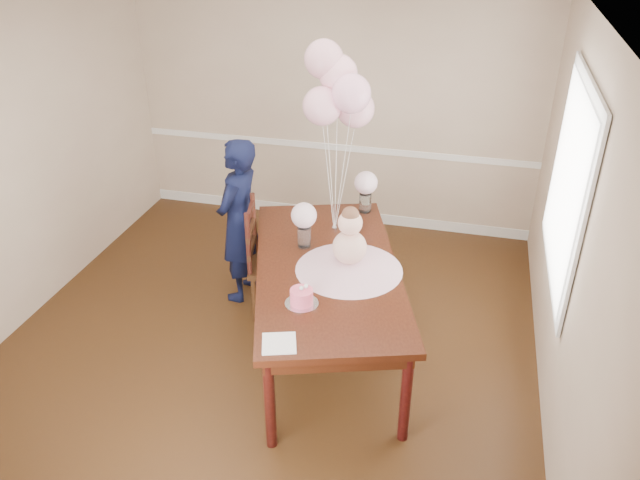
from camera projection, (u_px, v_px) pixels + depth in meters
The scene contains 51 objects.
floor at pixel (267, 346), 5.37m from camera, with size 4.50×5.00×0.00m, color black.
ceiling at pixel (249, 19), 4.05m from camera, with size 4.50×5.00×0.02m, color white.
wall_back at pixel (334, 108), 6.83m from camera, with size 4.50×0.02×2.70m, color tan.
wall_front at pixel (63, 461), 2.60m from camera, with size 4.50×0.02×2.70m, color tan.
wall_left at pixel (4, 176), 5.19m from camera, with size 0.02×5.00×2.70m, color tan.
wall_right at pixel (573, 241), 4.23m from camera, with size 0.02×5.00×2.70m, color tan.
chair_rail_trim at pixel (333, 147), 7.04m from camera, with size 4.50×0.02×0.07m, color white.
baseboard_trim at pixel (333, 213), 7.45m from camera, with size 4.50×0.02×0.12m, color white.
window_frame at pixel (569, 184), 4.56m from camera, with size 0.02×1.66×1.56m, color white.
window_blinds at pixel (566, 184), 4.56m from camera, with size 0.01×1.50×1.40m, color white.
dining_table_top at pixel (327, 269), 4.94m from camera, with size 1.11×2.22×0.06m, color black.
table_apron at pixel (327, 278), 4.98m from camera, with size 1.00×2.11×0.11m, color black.
table_leg_fl at pixel (270, 403), 4.23m from camera, with size 0.08×0.08×0.78m, color black.
table_leg_fr at pixel (406, 397), 4.28m from camera, with size 0.08×0.08×0.78m, color black.
table_leg_bl at pixel (271, 252), 6.01m from camera, with size 0.08×0.08×0.78m, color black.
table_leg_br at pixel (367, 248), 6.06m from camera, with size 0.08×0.08×0.78m, color black.
baby_skirt at pixel (349, 263), 4.86m from camera, with size 0.84×0.84×0.11m, color #E1A6BB.
baby_torso at pixel (349, 247), 4.79m from camera, with size 0.27×0.27×0.27m, color pink.
baby_head at pixel (350, 223), 4.69m from camera, with size 0.19×0.19×0.19m, color beige.
baby_hair at pixel (350, 215), 4.65m from camera, with size 0.13×0.13×0.13m, color brown.
cake_platter at pixel (302, 303), 4.48m from camera, with size 0.24×0.24×0.01m, color silver.
birthday_cake at pixel (302, 296), 4.45m from camera, with size 0.17×0.17×0.11m, color #F84E73.
cake_flower_a at pixel (301, 288), 4.41m from camera, with size 0.03×0.03×0.03m, color silver.
cake_flower_b at pixel (306, 286), 4.43m from camera, with size 0.03×0.03×0.03m, color white.
rose_vase_near at pixel (304, 237), 5.16m from camera, with size 0.11×0.11×0.18m, color silver.
roses_near at pixel (304, 215), 5.07m from camera, with size 0.21×0.21×0.21m, color silver.
rose_vase_far at pixel (365, 203), 5.73m from camera, with size 0.11×0.11×0.18m, color white.
roses_far at pixel (366, 183), 5.63m from camera, with size 0.21×0.21×0.21m, color white.
napkin at pixel (279, 343), 4.08m from camera, with size 0.22×0.22×0.01m, color white.
balloon_weight at pixel (335, 228), 5.46m from camera, with size 0.04×0.04×0.02m, color silver.
balloon_a at pixel (322, 106), 4.92m from camera, with size 0.31×0.31×0.31m, color #F4ADC2.
balloon_b at pixel (351, 94), 4.83m from camera, with size 0.31×0.31×0.31m, color #FAB1D3.
balloon_c at pixel (338, 74), 4.91m from camera, with size 0.31×0.31×0.31m, color #FFB4C8.
balloon_d at pixel (324, 59), 4.87m from camera, with size 0.31×0.31×0.31m, color #E5A2B2.
balloon_e at pixel (356, 109), 5.04m from camera, with size 0.31×0.31×0.31m, color #E9A5B7.
balloon_ribbon_a at pixel (329, 180), 5.23m from camera, with size 0.00×0.00×0.93m, color white.
balloon_ribbon_b at pixel (342, 174), 5.18m from camera, with size 0.00×0.00×1.04m, color silver.
balloon_ribbon_c at pixel (336, 164), 5.23m from camera, with size 0.00×0.00×1.16m, color white.
balloon_ribbon_d at pixel (329, 158), 5.21m from camera, with size 0.00×0.00×1.27m, color white.
balloon_ribbon_e at pixel (344, 180), 5.29m from camera, with size 0.00×0.00×0.88m, color white.
dining_chair_seat at pixel (277, 265), 5.61m from camera, with size 0.47×0.47×0.05m, color #311A0D.
chair_leg_fl at pixel (254, 300), 5.57m from camera, with size 0.04×0.04×0.46m, color #391F0F.
chair_leg_fr at pixel (297, 301), 5.56m from camera, with size 0.04×0.04×0.46m, color #381A0F.
chair_leg_bl at pixel (259, 276), 5.91m from camera, with size 0.04×0.04×0.46m, color #37150F.
chair_leg_br at pixel (300, 277), 5.90m from camera, with size 0.04×0.04×0.46m, color #3A1D0F.
chair_back_post_l at pixel (248, 245), 5.30m from camera, with size 0.04×0.04×0.60m, color #35130E.
chair_back_post_r at pixel (254, 224), 5.64m from camera, with size 0.04×0.04×0.60m, color #3C1810.
chair_slat_low at pixel (252, 247), 5.53m from camera, with size 0.03×0.43×0.05m, color #32190D.
chair_slat_mid at pixel (251, 230), 5.45m from camera, with size 0.03×0.43×0.05m, color black.
chair_slat_top at pixel (250, 212), 5.36m from camera, with size 0.03×0.43×0.05m, color black.
woman at pixel (239, 221), 5.70m from camera, with size 0.57×0.38×1.58m, color black.
Camera 1 is at (1.48, -4.00, 3.43)m, focal length 35.00 mm.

